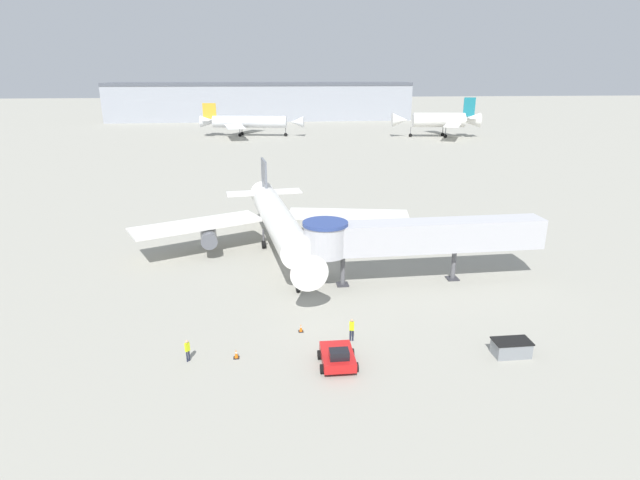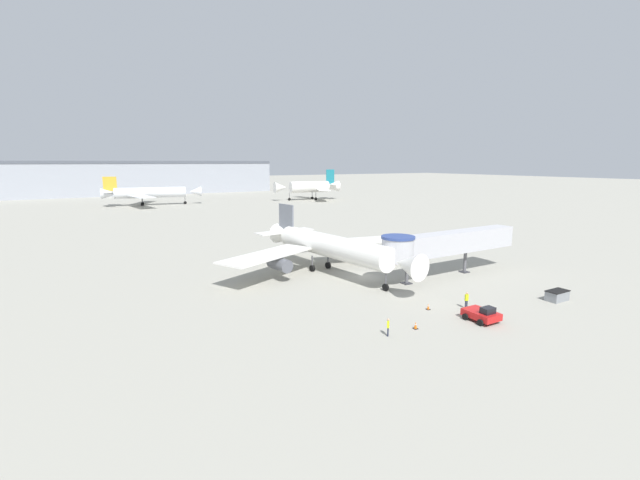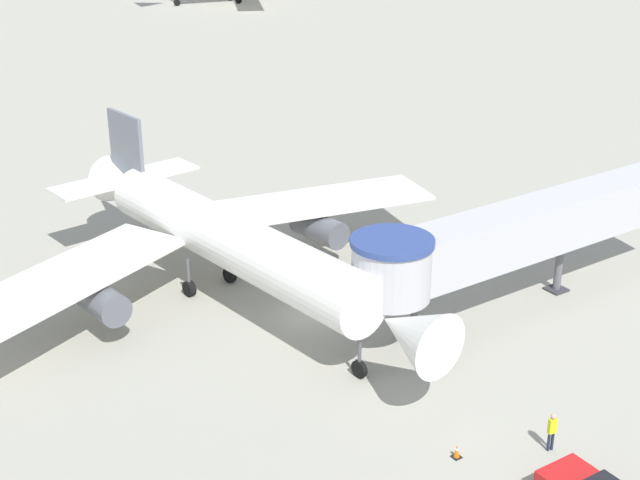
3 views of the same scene
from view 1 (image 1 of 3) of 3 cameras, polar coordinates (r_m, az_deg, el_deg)
ground_plane at (r=51.48m, az=-1.32°, el=-2.92°), size 800.00×800.00×0.00m
main_airplane at (r=54.23m, az=-4.85°, el=2.24°), size 31.48×29.05×8.64m
jet_bridge at (r=46.69m, az=10.14°, el=0.42°), size 22.69×4.10×6.22m
pushback_tug_red at (r=34.44m, az=2.03°, el=-13.19°), size 2.56×3.22×1.55m
service_container_gray at (r=38.04m, az=21.02°, el=-11.43°), size 2.62×1.48×1.15m
traffic_cone_near_nose at (r=38.71m, az=-2.20°, el=-10.03°), size 0.38×0.38×0.63m
traffic_cone_apron_front at (r=35.89m, az=-9.56°, el=-12.72°), size 0.40×0.40×0.67m
ground_crew_marshaller at (r=37.21m, az=3.64°, el=-10.02°), size 0.38×0.27×1.78m
ground_crew_wing_walker at (r=35.92m, az=-14.91°, el=-11.95°), size 0.35×0.35×1.63m
background_jet_gold_tail at (r=163.49m, az=-8.31°, el=13.22°), size 32.97×31.94×10.16m
background_jet_teal_tail at (r=163.60m, az=13.54°, el=13.19°), size 27.55×29.88×12.02m
terminal_building at (r=223.04m, az=-6.70°, el=15.47°), size 126.11×21.95×15.50m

